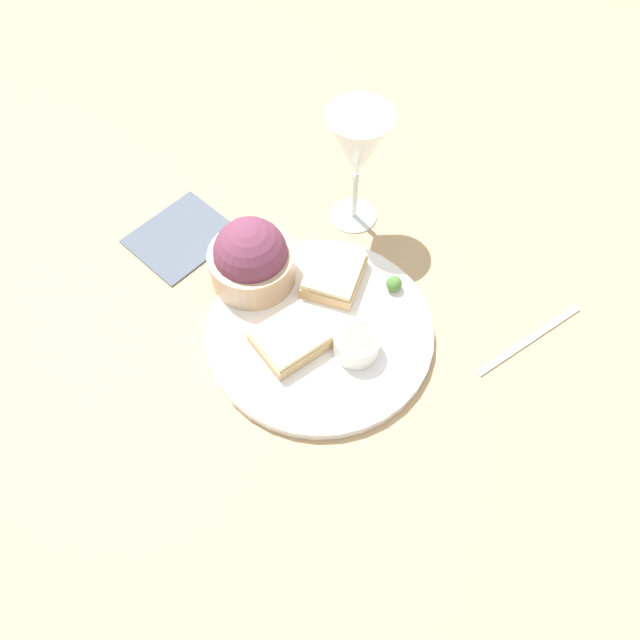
% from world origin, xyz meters
% --- Properties ---
extents(ground_plane, '(4.00, 4.00, 0.00)m').
position_xyz_m(ground_plane, '(0.00, 0.00, 0.00)').
color(ground_plane, tan).
extents(dinner_plate, '(0.29, 0.29, 0.01)m').
position_xyz_m(dinner_plate, '(0.00, 0.00, 0.01)').
color(dinner_plate, white).
rests_on(dinner_plate, ground_plane).
extents(salad_bowl, '(0.11, 0.11, 0.10)m').
position_xyz_m(salad_bowl, '(0.06, 0.10, 0.05)').
color(salad_bowl, tan).
rests_on(salad_bowl, dinner_plate).
extents(sauce_ramekin, '(0.06, 0.06, 0.03)m').
position_xyz_m(sauce_ramekin, '(-0.02, -0.05, 0.03)').
color(sauce_ramekin, white).
rests_on(sauce_ramekin, dinner_plate).
extents(cheese_toast_near, '(0.11, 0.11, 0.03)m').
position_xyz_m(cheese_toast_near, '(-0.03, 0.03, 0.03)').
color(cheese_toast_near, tan).
rests_on(cheese_toast_near, dinner_plate).
extents(cheese_toast_far, '(0.09, 0.08, 0.03)m').
position_xyz_m(cheese_toast_far, '(0.08, 0.00, 0.03)').
color(cheese_toast_far, tan).
rests_on(cheese_toast_far, dinner_plate).
extents(wine_glass, '(0.09, 0.09, 0.18)m').
position_xyz_m(wine_glass, '(0.21, -0.00, 0.13)').
color(wine_glass, silver).
rests_on(wine_glass, ground_plane).
extents(garnish, '(0.02, 0.02, 0.02)m').
position_xyz_m(garnish, '(0.08, -0.08, 0.02)').
color(garnish, '#477533').
rests_on(garnish, dinner_plate).
extents(napkin, '(0.17, 0.17, 0.01)m').
position_xyz_m(napkin, '(0.11, 0.23, 0.00)').
color(napkin, '#4C5666').
rests_on(napkin, ground_plane).
extents(fork, '(0.13, 0.12, 0.01)m').
position_xyz_m(fork, '(0.05, -0.26, 0.00)').
color(fork, silver).
rests_on(fork, ground_plane).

